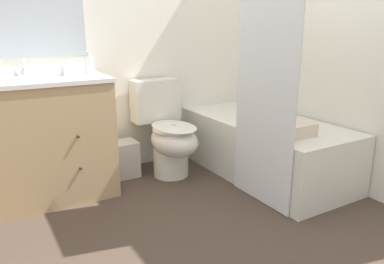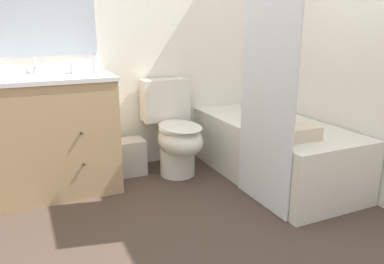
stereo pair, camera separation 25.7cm
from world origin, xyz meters
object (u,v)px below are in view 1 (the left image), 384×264
Objects in this scene: sink_faucet at (24,70)px; bath_towel_folded at (290,129)px; vanity_cabinet at (36,139)px; wastebasket at (122,159)px; tissue_box at (72,69)px; bathtub at (264,147)px; toilet at (168,133)px; soap_dispenser at (89,64)px.

sink_faucet reaches higher than bath_towel_folded.
sink_faucet reaches higher than vanity_cabinet.
vanity_cabinet reaches higher than wastebasket.
tissue_box is 0.45× the size of bath_towel_folded.
bathtub is at bearing 69.82° from bath_towel_folded.
bathtub is (1.74, -0.48, -0.21)m from vanity_cabinet.
tissue_box reaches higher than bathtub.
bath_towel_folded is (1.26, -0.99, -0.41)m from tissue_box.
tissue_box is 1.66m from bath_towel_folded.
toilet is 4.88× the size of soap_dispenser.
toilet is at bearing -3.56° from vanity_cabinet.
bathtub is at bearing -21.09° from tissue_box.
toilet is 0.52× the size of bathtub.
tissue_box reaches higher than toilet.
wastebasket is at bearing 131.91° from bath_towel_folded.
tissue_box is at bearing 169.63° from toilet.
soap_dispenser is at bearing -20.20° from tissue_box.
soap_dispenser is (0.12, -0.04, 0.03)m from tissue_box.
soap_dispenser is at bearing -21.72° from sink_faucet.
bathtub is at bearing -27.84° from wastebasket.
bath_towel_folded is (1.57, -1.12, -0.40)m from sink_faucet.
wastebasket is at bearing 13.60° from soap_dispenser.
sink_faucet is 0.87× the size of soap_dispenser.
vanity_cabinet is at bearing 176.44° from toilet.
sink_faucet is 0.46m from soap_dispenser.
toilet is 0.93m from tissue_box.
vanity_cabinet is 0.74m from wastebasket.
vanity_cabinet is at bearing -172.99° from wastebasket.
toilet is 2.57× the size of bath_towel_folded.
vanity_cabinet is 1.32× the size of toilet.
bathtub is at bearing -21.31° from sink_faucet.
soap_dispenser is (0.43, -0.17, 0.04)m from sink_faucet.
toilet is at bearing 122.10° from bath_towel_folded.
toilet reaches higher than wastebasket.
wastebasket is at bearing 158.11° from toilet.
bathtub is 11.13× the size of tissue_box.
tissue_box reaches higher than wastebasket.
bathtub is (1.74, -0.68, -0.68)m from sink_faucet.
tissue_box is (0.31, -0.13, 0.01)m from sink_faucet.
toilet is 1.03m from bath_towel_folded.
toilet reaches higher than bathtub.
wastebasket is 0.86m from tissue_box.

